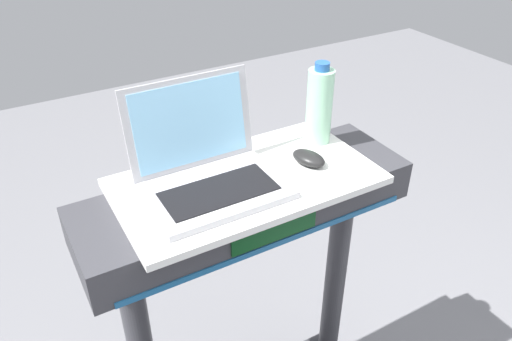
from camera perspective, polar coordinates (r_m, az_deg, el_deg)
desk_board at (r=1.31m, az=-1.08°, el=-1.19°), size 0.67×0.37×0.02m
laptop at (r=1.26m, az=-5.49°, el=0.28°), size 0.34×0.28×0.25m
computer_mouse at (r=1.36m, az=5.94°, el=1.39°), size 0.09×0.11×0.03m
water_bottle at (r=1.44m, az=7.14°, el=7.27°), size 0.07×0.07×0.24m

